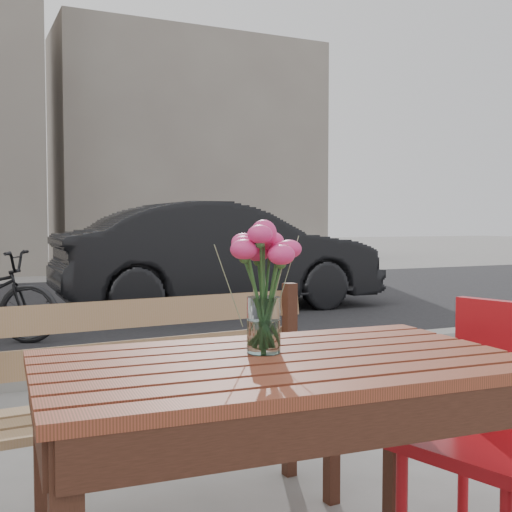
# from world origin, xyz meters

# --- Properties ---
(street) EXTENTS (30.00, 8.12, 0.12)m
(street) POSITION_xyz_m (0.00, 5.06, 0.03)
(street) COLOR black
(street) RESTS_ON ground
(main_table) EXTENTS (1.29, 0.80, 0.77)m
(main_table) POSITION_xyz_m (0.04, -0.14, 0.65)
(main_table) COLOR brown
(main_table) RESTS_ON ground
(main_bench) EXTENTS (1.45, 0.51, 0.88)m
(main_bench) POSITION_xyz_m (-0.04, 0.74, 0.54)
(main_bench) COLOR #9D7C51
(main_bench) RESTS_ON ground
(red_chair) EXTENTS (0.53, 0.53, 0.87)m
(red_chair) POSITION_xyz_m (0.82, -0.14, 0.51)
(red_chair) COLOR red
(red_chair) RESTS_ON ground
(main_vase) EXTENTS (0.20, 0.20, 0.36)m
(main_vase) POSITION_xyz_m (0.03, -0.06, 1.00)
(main_vase) COLOR white
(main_vase) RESTS_ON main_table
(parked_car) EXTENTS (4.21, 1.51, 1.38)m
(parked_car) POSITION_xyz_m (2.37, 6.13, 0.69)
(parked_car) COLOR black
(parked_car) RESTS_ON ground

